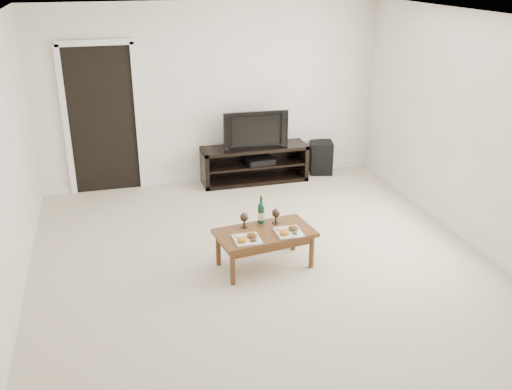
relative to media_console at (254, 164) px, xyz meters
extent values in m
plane|color=#C2B59C|center=(-0.57, -2.50, -0.28)|extent=(5.50, 5.50, 0.00)
cube|color=white|center=(-0.57, 0.27, 1.02)|extent=(5.00, 0.04, 2.60)
cube|color=white|center=(-0.57, -2.50, 2.35)|extent=(5.00, 5.50, 0.04)
cube|color=black|center=(-2.12, 0.24, 0.75)|extent=(0.90, 0.02, 2.05)
cube|color=black|center=(0.00, 0.00, 0.00)|extent=(1.57, 0.45, 0.55)
imported|color=black|center=(0.00, 0.00, 0.55)|extent=(0.96, 0.16, 0.55)
cube|color=black|center=(0.08, -0.01, 0.05)|extent=(0.43, 0.34, 0.08)
cube|color=black|center=(1.10, 0.09, -0.02)|extent=(0.41, 0.41, 0.50)
cube|color=#582F18|center=(-0.57, -2.52, -0.07)|extent=(1.10, 0.70, 0.42)
cube|color=white|center=(-0.81, -2.67, 0.18)|extent=(0.27, 0.27, 0.07)
cube|color=white|center=(-0.34, -2.62, 0.18)|extent=(0.27, 0.27, 0.07)
cylinder|color=#103B22|center=(-0.55, -2.31, 0.32)|extent=(0.07, 0.07, 0.35)
camera|label=1|loc=(-2.11, -7.76, 2.82)|focal=40.00mm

